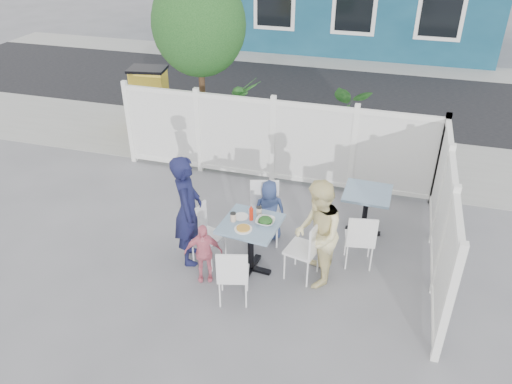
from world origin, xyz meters
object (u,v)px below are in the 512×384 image
(main_table, at_px, (251,234))
(toddler, at_px, (203,253))
(spare_table, at_px, (367,201))
(boy, at_px, (269,211))
(chair_right, at_px, (308,246))
(chair_left, at_px, (204,230))
(woman, at_px, (317,234))
(chair_back, at_px, (265,207))
(chair_near, at_px, (233,273))
(utility_cabinet, at_px, (151,101))
(man, at_px, (188,210))

(main_table, bearing_deg, toddler, -146.89)
(spare_table, bearing_deg, toddler, -138.97)
(boy, bearing_deg, chair_right, 113.26)
(chair_left, relative_size, chair_right, 0.95)
(toddler, bearing_deg, woman, -3.57)
(chair_back, bearing_deg, chair_right, 121.78)
(chair_near, xyz_separation_m, boy, (0.07, 1.56, -0.01))
(chair_back, distance_m, toddler, 1.30)
(utility_cabinet, relative_size, main_table, 1.64)
(chair_back, bearing_deg, chair_left, 32.52)
(main_table, xyz_separation_m, boy, (0.05, 0.83, -0.13))
(man, relative_size, toddler, 1.88)
(spare_table, bearing_deg, man, -149.79)
(main_table, xyz_separation_m, chair_near, (-0.02, -0.73, -0.12))
(main_table, distance_m, boy, 0.84)
(chair_back, bearing_deg, utility_cabinet, -59.17)
(man, xyz_separation_m, boy, (0.97, 0.83, -0.34))
(chair_left, distance_m, man, 0.39)
(main_table, height_order, chair_back, chair_back)
(chair_left, relative_size, chair_back, 0.92)
(chair_right, height_order, boy, boy)
(main_table, relative_size, chair_left, 0.94)
(chair_back, height_order, man, man)
(boy, height_order, toddler, boy)
(utility_cabinet, distance_m, woman, 6.19)
(toddler, bearing_deg, man, 114.97)
(man, distance_m, boy, 1.32)
(chair_left, bearing_deg, man, -66.81)
(man, bearing_deg, chair_left, -101.60)
(chair_back, bearing_deg, woman, 125.15)
(spare_table, distance_m, boy, 1.52)
(utility_cabinet, relative_size, boy, 1.37)
(woman, bearing_deg, chair_back, -142.59)
(chair_back, xyz_separation_m, woman, (0.94, -0.77, 0.21))
(chair_back, xyz_separation_m, man, (-0.91, -0.80, 0.28))
(man, bearing_deg, utility_cabinet, 13.79)
(chair_near, bearing_deg, woman, 24.44)
(spare_table, relative_size, boy, 0.75)
(chair_left, distance_m, boy, 1.10)
(main_table, bearing_deg, chair_near, -91.55)
(utility_cabinet, xyz_separation_m, toddler, (3.06, -4.60, -0.24))
(woman, bearing_deg, main_table, -101.22)
(chair_left, height_order, woman, woman)
(chair_right, distance_m, woman, 0.26)
(woman, distance_m, toddler, 1.58)
(chair_back, relative_size, woman, 0.62)
(man, height_order, woman, man)
(utility_cabinet, height_order, woman, woman)
(chair_back, bearing_deg, boy, -173.95)
(woman, distance_m, boy, 1.21)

